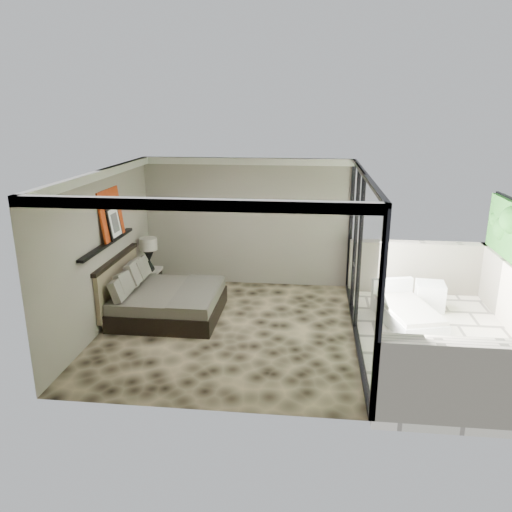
# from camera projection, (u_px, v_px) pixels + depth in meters

# --- Properties ---
(floor) EXTENTS (5.00, 5.00, 0.00)m
(floor) POSITION_uv_depth(u_px,v_px,m) (229.00, 329.00, 8.95)
(floor) COLOR black
(floor) RESTS_ON ground
(ceiling) EXTENTS (4.50, 5.00, 0.02)m
(ceiling) POSITION_uv_depth(u_px,v_px,m) (226.00, 173.00, 8.15)
(ceiling) COLOR silver
(ceiling) RESTS_ON back_wall
(back_wall) EXTENTS (4.50, 0.02, 2.80)m
(back_wall) POSITION_uv_depth(u_px,v_px,m) (247.00, 222.00, 10.92)
(back_wall) COLOR gray
(back_wall) RESTS_ON floor
(left_wall) EXTENTS (0.02, 5.00, 2.80)m
(left_wall) POSITION_uv_depth(u_px,v_px,m) (103.00, 250.00, 8.79)
(left_wall) COLOR gray
(left_wall) RESTS_ON floor
(glass_wall) EXTENTS (0.08, 5.00, 2.80)m
(glass_wall) POSITION_uv_depth(u_px,v_px,m) (361.00, 259.00, 8.31)
(glass_wall) COLOR white
(glass_wall) RESTS_ON floor
(terrace_slab) EXTENTS (3.00, 5.00, 0.12)m
(terrace_slab) POSITION_uv_depth(u_px,v_px,m) (445.00, 343.00, 8.56)
(terrace_slab) COLOR beige
(terrace_slab) RESTS_ON ground
(picture_ledge) EXTENTS (0.12, 2.20, 0.05)m
(picture_ledge) POSITION_uv_depth(u_px,v_px,m) (108.00, 244.00, 8.85)
(picture_ledge) COLOR black
(picture_ledge) RESTS_ON left_wall
(bed) EXTENTS (1.98, 1.92, 1.09)m
(bed) POSITION_uv_depth(u_px,v_px,m) (164.00, 300.00, 9.44)
(bed) COLOR black
(bed) RESTS_ON floor
(nightstand) EXTENTS (0.50, 0.50, 0.48)m
(nightstand) POSITION_uv_depth(u_px,v_px,m) (150.00, 282.00, 10.68)
(nightstand) COLOR black
(nightstand) RESTS_ON floor
(table_lamp) EXTENTS (0.37, 0.37, 0.67)m
(table_lamp) POSITION_uv_depth(u_px,v_px,m) (149.00, 249.00, 10.51)
(table_lamp) COLOR black
(table_lamp) RESTS_ON nightstand
(abstract_canvas) EXTENTS (0.13, 0.90, 0.90)m
(abstract_canvas) POSITION_uv_depth(u_px,v_px,m) (111.00, 214.00, 8.99)
(abstract_canvas) COLOR #B02E0F
(abstract_canvas) RESTS_ON picture_ledge
(framed_print) EXTENTS (0.11, 0.50, 0.60)m
(framed_print) POSITION_uv_depth(u_px,v_px,m) (114.00, 223.00, 9.00)
(framed_print) COLOR black
(framed_print) RESTS_ON picture_ledge
(ottoman) EXTENTS (0.58, 0.58, 0.53)m
(ottoman) POSITION_uv_depth(u_px,v_px,m) (430.00, 296.00, 9.80)
(ottoman) COLOR silver
(ottoman) RESTS_ON terrace_slab
(lounger) EXTENTS (1.20, 1.78, 0.63)m
(lounger) POSITION_uv_depth(u_px,v_px,m) (407.00, 313.00, 9.14)
(lounger) COLOR silver
(lounger) RESTS_ON terrace_slab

